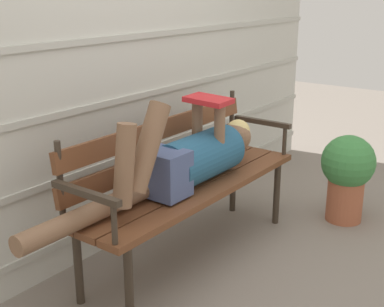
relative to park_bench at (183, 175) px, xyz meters
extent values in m
plane|color=gray|center=(0.00, -0.15, -0.51)|extent=(12.00, 12.00, 0.00)
cube|color=beige|center=(0.00, 0.46, 0.77)|extent=(4.67, 0.06, 2.56)
cube|color=#B7B7AD|center=(0.00, 0.43, -0.33)|extent=(4.67, 0.02, 0.04)
cube|color=#B7B7AD|center=(0.00, 0.43, 0.03)|extent=(4.67, 0.02, 0.04)
cube|color=#B7B7AD|center=(0.00, 0.43, 0.40)|extent=(4.67, 0.02, 0.04)
cube|color=#B7B7AD|center=(0.00, 0.43, 0.77)|extent=(4.67, 0.02, 0.04)
cube|color=brown|center=(0.00, -0.22, -0.05)|extent=(1.66, 0.14, 0.04)
cube|color=brown|center=(0.00, -0.07, -0.05)|extent=(1.66, 0.14, 0.04)
cube|color=brown|center=(0.00, 0.08, -0.05)|extent=(1.66, 0.14, 0.04)
cube|color=brown|center=(0.00, 0.15, 0.07)|extent=(1.60, 0.05, 0.11)
cube|color=brown|center=(0.00, 0.15, 0.25)|extent=(1.60, 0.05, 0.11)
cylinder|color=#382D23|center=(-0.77, 0.15, 0.16)|extent=(0.03, 0.03, 0.40)
cylinder|color=#382D23|center=(0.77, 0.15, 0.16)|extent=(0.03, 0.03, 0.40)
cylinder|color=#382D23|center=(-0.73, -0.24, -0.29)|extent=(0.04, 0.04, 0.44)
cylinder|color=#382D23|center=(0.73, -0.24, -0.29)|extent=(0.04, 0.04, 0.44)
cylinder|color=#382D23|center=(-0.73, 0.11, -0.29)|extent=(0.04, 0.04, 0.44)
cylinder|color=#382D23|center=(0.73, 0.11, -0.29)|extent=(0.04, 0.04, 0.44)
cube|color=#382D23|center=(-0.81, -0.07, 0.16)|extent=(0.04, 0.43, 0.03)
cylinder|color=#382D23|center=(-0.81, -0.24, 0.06)|extent=(0.03, 0.03, 0.20)
cube|color=#382D23|center=(0.81, -0.07, 0.16)|extent=(0.04, 0.43, 0.03)
cylinder|color=#382D23|center=(0.81, -0.24, 0.06)|extent=(0.03, 0.03, 0.20)
cylinder|color=#23567A|center=(0.08, -0.07, 0.10)|extent=(0.55, 0.28, 0.28)
cube|color=#475684|center=(-0.26, -0.07, 0.10)|extent=(0.20, 0.26, 0.25)
sphere|color=brown|center=(0.47, -0.07, 0.13)|extent=(0.19, 0.19, 0.19)
sphere|color=#E0C67A|center=(0.49, -0.07, 0.17)|extent=(0.16, 0.16, 0.16)
cylinder|color=brown|center=(-0.44, -0.13, 0.30)|extent=(0.31, 0.11, 0.45)
cylinder|color=brown|center=(-0.61, -0.13, 0.25)|extent=(0.15, 0.09, 0.41)
cylinder|color=brown|center=(-0.74, -0.01, 0.02)|extent=(0.81, 0.10, 0.10)
cylinder|color=brown|center=(0.16, -0.15, 0.26)|extent=(0.06, 0.06, 0.31)
cylinder|color=brown|center=(0.16, 0.01, 0.26)|extent=(0.06, 0.06, 0.31)
cube|color=red|center=(0.16, -0.07, 0.43)|extent=(0.19, 0.26, 0.04)
cylinder|color=#AD5B3D|center=(1.06, -0.60, -0.37)|extent=(0.25, 0.25, 0.29)
sphere|color=#3D8442|center=(1.06, -0.60, -0.09)|extent=(0.37, 0.37, 0.37)
camera|label=1|loc=(-2.28, -1.76, 1.05)|focal=49.05mm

